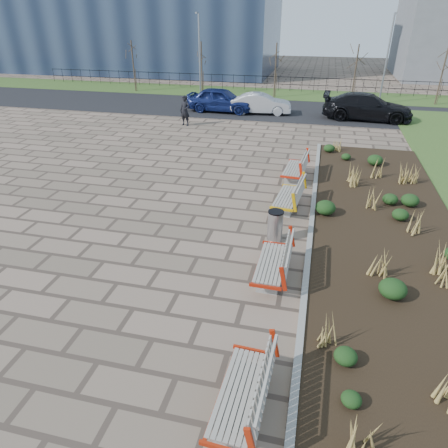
% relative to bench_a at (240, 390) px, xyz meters
% --- Properties ---
extents(ground, '(120.00, 120.00, 0.00)m').
position_rel_bench_a_xyz_m(ground, '(-3.00, 2.07, -0.50)').
color(ground, '#7D6655').
rests_on(ground, ground).
extents(planting_bed, '(4.50, 18.00, 0.10)m').
position_rel_bench_a_xyz_m(planting_bed, '(3.25, 7.07, -0.45)').
color(planting_bed, black).
rests_on(planting_bed, ground).
extents(planting_curb, '(0.16, 18.00, 0.15)m').
position_rel_bench_a_xyz_m(planting_curb, '(0.92, 7.07, -0.42)').
color(planting_curb, gray).
rests_on(planting_curb, ground).
extents(grass_verge_far, '(80.00, 5.00, 0.04)m').
position_rel_bench_a_xyz_m(grass_verge_far, '(-3.00, 30.07, -0.48)').
color(grass_verge_far, '#33511E').
rests_on(grass_verge_far, ground).
extents(road, '(80.00, 7.00, 0.02)m').
position_rel_bench_a_xyz_m(road, '(-3.00, 24.07, -0.49)').
color(road, black).
rests_on(road, ground).
extents(bench_a, '(0.99, 2.14, 1.00)m').
position_rel_bench_a_xyz_m(bench_a, '(0.00, 0.00, 0.00)').
color(bench_a, '#AF240B').
rests_on(bench_a, ground).
extents(bench_b, '(0.92, 2.11, 1.00)m').
position_rel_bench_a_xyz_m(bench_b, '(0.00, 4.11, 0.00)').
color(bench_b, '#AB1F0B').
rests_on(bench_b, ground).
extents(bench_c, '(1.11, 2.18, 1.00)m').
position_rel_bench_a_xyz_m(bench_c, '(0.00, 8.41, 0.00)').
color(bench_c, '#E3A50B').
rests_on(bench_c, ground).
extents(bench_d, '(1.07, 2.17, 1.00)m').
position_rel_bench_a_xyz_m(bench_d, '(0.00, 11.34, 0.00)').
color(bench_d, red).
rests_on(bench_d, ground).
extents(litter_bin, '(0.46, 0.46, 0.97)m').
position_rel_bench_a_xyz_m(litter_bin, '(-0.14, 6.03, -0.01)').
color(litter_bin, '#B2B2B7').
rests_on(litter_bin, ground).
extents(pedestrian, '(0.73, 0.56, 1.77)m').
position_rel_bench_a_xyz_m(pedestrian, '(-7.16, 18.56, 0.39)').
color(pedestrian, black).
rests_on(pedestrian, ground).
extents(car_blue, '(4.72, 2.06, 1.58)m').
position_rel_bench_a_xyz_m(car_blue, '(-5.94, 22.66, 0.31)').
color(car_blue, navy).
rests_on(car_blue, road).
extents(car_silver, '(4.14, 1.84, 1.32)m').
position_rel_bench_a_xyz_m(car_silver, '(-3.16, 22.66, 0.18)').
color(car_silver, '#A7A9AF').
rests_on(car_silver, road).
extents(car_black, '(5.64, 2.52, 1.60)m').
position_rel_bench_a_xyz_m(car_black, '(3.64, 22.60, 0.32)').
color(car_black, black).
rests_on(car_black, road).
extents(tree_a, '(1.40, 1.40, 4.00)m').
position_rel_bench_a_xyz_m(tree_a, '(-15.00, 28.57, 1.54)').
color(tree_a, '#4C3D2D').
rests_on(tree_a, grass_verge_far).
extents(tree_b, '(1.40, 1.40, 4.00)m').
position_rel_bench_a_xyz_m(tree_b, '(-9.00, 28.57, 1.54)').
color(tree_b, '#4C3D2D').
rests_on(tree_b, grass_verge_far).
extents(tree_c, '(1.40, 1.40, 4.00)m').
position_rel_bench_a_xyz_m(tree_c, '(-3.00, 28.57, 1.54)').
color(tree_c, '#4C3D2D').
rests_on(tree_c, grass_verge_far).
extents(tree_d, '(1.40, 1.40, 4.00)m').
position_rel_bench_a_xyz_m(tree_d, '(3.00, 28.57, 1.54)').
color(tree_d, '#4C3D2D').
rests_on(tree_d, grass_verge_far).
extents(tree_e, '(1.40, 1.40, 4.00)m').
position_rel_bench_a_xyz_m(tree_e, '(9.00, 28.57, 1.54)').
color(tree_e, '#4C3D2D').
rests_on(tree_e, grass_verge_far).
extents(lamp_west, '(0.24, 0.60, 6.00)m').
position_rel_bench_a_xyz_m(lamp_west, '(-9.00, 28.07, 2.54)').
color(lamp_west, gray).
rests_on(lamp_west, grass_verge_far).
extents(lamp_east, '(0.24, 0.60, 6.00)m').
position_rel_bench_a_xyz_m(lamp_east, '(5.00, 28.07, 2.54)').
color(lamp_east, gray).
rests_on(lamp_east, grass_verge_far).
extents(railing_fence, '(44.00, 0.10, 1.20)m').
position_rel_bench_a_xyz_m(railing_fence, '(-3.00, 31.57, 0.14)').
color(railing_fence, black).
rests_on(railing_fence, grass_verge_far).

